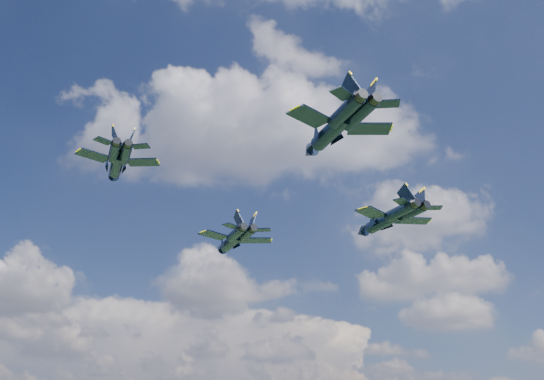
{
  "coord_description": "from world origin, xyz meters",
  "views": [
    {
      "loc": [
        2.0,
        -71.94,
        22.41
      ],
      "look_at": [
        -6.99,
        6.21,
        55.06
      ],
      "focal_mm": 40.0,
      "sensor_mm": 36.0,
      "label": 1
    }
  ],
  "objects_px": {
    "jet_lead": "(231,242)",
    "jet_slot": "(329,133)",
    "jet_left": "(117,165)",
    "jet_right": "(382,222)"
  },
  "relations": [
    {
      "from": "jet_lead",
      "to": "jet_left",
      "type": "xyz_separation_m",
      "value": [
        -11.03,
        -25.97,
        3.0
      ]
    },
    {
      "from": "jet_right",
      "to": "jet_slot",
      "type": "distance_m",
      "value": 27.95
    },
    {
      "from": "jet_right",
      "to": "jet_slot",
      "type": "bearing_deg",
      "value": -138.77
    },
    {
      "from": "jet_left",
      "to": "jet_slot",
      "type": "bearing_deg",
      "value": -40.31
    },
    {
      "from": "jet_lead",
      "to": "jet_right",
      "type": "bearing_deg",
      "value": -43.45
    },
    {
      "from": "jet_lead",
      "to": "jet_left",
      "type": "relative_size",
      "value": 1.16
    },
    {
      "from": "jet_right",
      "to": "jet_slot",
      "type": "height_order",
      "value": "jet_slot"
    },
    {
      "from": "jet_lead",
      "to": "jet_slot",
      "type": "bearing_deg",
      "value": -90.74
    },
    {
      "from": "jet_lead",
      "to": "jet_slot",
      "type": "distance_m",
      "value": 38.0
    },
    {
      "from": "jet_left",
      "to": "jet_right",
      "type": "bearing_deg",
      "value": 2.54
    }
  ]
}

